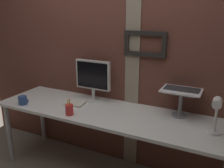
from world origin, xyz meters
The scene contains 9 objects.
brick_wall_back centered at (0.00, 0.49, 1.18)m, with size 3.70×0.16×2.36m.
desk centered at (0.09, 0.11, 0.67)m, with size 2.32×0.65×0.73m.
monitor centered at (-0.19, 0.31, 0.99)m, with size 0.40×0.18×0.44m.
laptop_stand centered at (0.74, 0.31, 0.89)m, with size 0.28×0.22×0.24m.
laptop centered at (0.74, 0.38, 1.03)m, with size 0.35×0.29×0.22m.
desk_lamp centered at (1.05, 0.05, 0.93)m, with size 0.12×0.20×0.32m.
pen_cup centered at (-0.19, -0.12, 0.78)m, with size 0.07×0.07×0.16m.
coffee_mug centered at (-0.78, -0.12, 0.77)m, with size 0.13×0.09×0.09m.
paper_clutter_stack centered at (-0.30, 0.11, 0.74)m, with size 0.20×0.14×0.02m, color silver.
Camera 1 is at (1.12, -1.85, 1.69)m, focal length 39.63 mm.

